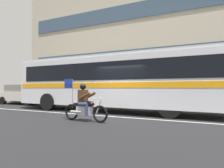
% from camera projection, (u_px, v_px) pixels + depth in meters
% --- Properties ---
extents(ground_plane, '(60.00, 60.00, 0.00)m').
position_uv_depth(ground_plane, '(119.00, 115.00, 10.00)').
color(ground_plane, black).
extents(sidewalk_curb, '(28.00, 3.80, 0.15)m').
position_uv_depth(sidewalk_curb, '(147.00, 106.00, 14.59)').
color(sidewalk_curb, gray).
rests_on(sidewalk_curb, ground_plane).
extents(lane_center_stripe, '(26.60, 0.14, 0.01)m').
position_uv_depth(lane_center_stripe, '(114.00, 117.00, 9.46)').
color(lane_center_stripe, silver).
rests_on(lane_center_stripe, ground_plane).
extents(office_building_facade, '(28.00, 0.89, 11.57)m').
position_uv_depth(office_building_facade, '(154.00, 36.00, 16.76)').
color(office_building_facade, '#B2A893').
rests_on(office_building_facade, ground_plane).
extents(transit_bus, '(12.51, 2.80, 3.22)m').
position_uv_depth(transit_bus, '(113.00, 79.00, 11.51)').
color(transit_bus, silver).
rests_on(transit_bus, ground_plane).
extents(motorcycle_with_rider, '(2.20, 0.64, 1.78)m').
position_uv_depth(motorcycle_with_rider, '(85.00, 105.00, 8.19)').
color(motorcycle_with_rider, black).
rests_on(motorcycle_with_rider, ground_plane).
extents(parked_hatchback_downstreet, '(4.70, 1.87, 1.64)m').
position_uv_depth(parked_hatchback_downstreet, '(23.00, 94.00, 16.71)').
color(parked_hatchback_downstreet, silver).
rests_on(parked_hatchback_downstreet, ground_plane).
extents(fire_hydrant, '(0.22, 0.30, 0.75)m').
position_uv_depth(fire_hydrant, '(208.00, 102.00, 11.98)').
color(fire_hydrant, red).
rests_on(fire_hydrant, sidewalk_curb).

